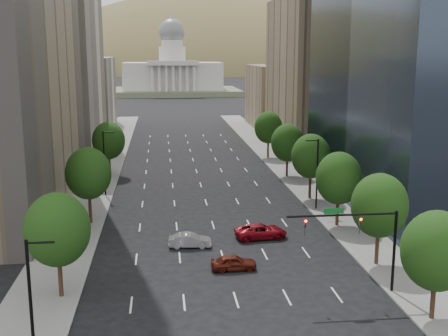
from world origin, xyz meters
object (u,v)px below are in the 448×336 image
object	(u,v)px
capitol	(173,76)
car_silver	(190,240)
car_maroon	(234,262)
traffic_signal	(366,234)
car_red_far	(261,231)

from	to	relation	value
capitol	car_silver	distance (m)	207.02
car_maroon	traffic_signal	bearing A→B (deg)	-124.05
traffic_signal	car_red_far	bearing A→B (deg)	111.67
capitol	car_red_far	bearing A→B (deg)	-88.70
car_maroon	car_silver	distance (m)	7.49
car_silver	car_red_far	world-z (taller)	car_red_far
traffic_signal	car_silver	bearing A→B (deg)	136.48
car_maroon	car_red_far	bearing A→B (deg)	-26.91
traffic_signal	car_red_far	distance (m)	16.53
capitol	car_silver	size ratio (longest dim) A/B	13.83
car_maroon	car_silver	world-z (taller)	car_silver
traffic_signal	capitol	size ratio (longest dim) A/B	0.15
traffic_signal	car_maroon	xyz separation A→B (m)	(-9.91, 6.30, -4.46)
traffic_signal	car_red_far	size ratio (longest dim) A/B	1.65
car_maroon	car_silver	xyz separation A→B (m)	(-3.63, 6.55, 0.01)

